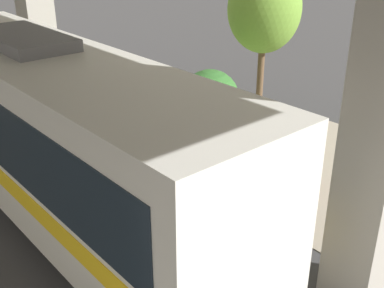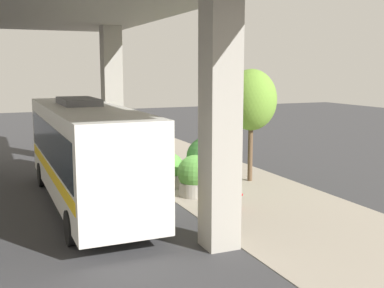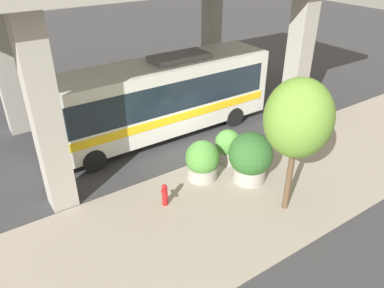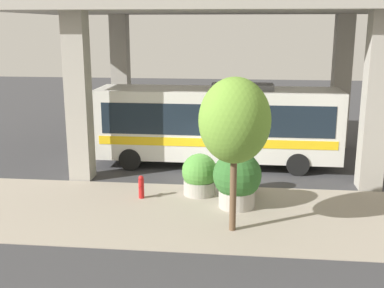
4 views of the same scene
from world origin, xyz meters
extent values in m
plane|color=#38383A|center=(0.00, 0.00, 0.00)|extent=(80.00, 80.00, 0.00)
cube|color=gray|center=(-3.00, 0.00, 0.01)|extent=(6.00, 40.00, 0.02)
cube|color=#9E998E|center=(0.50, -5.93, 3.47)|extent=(0.90, 0.90, 6.95)
cube|color=#9E998E|center=(0.50, 5.93, 3.47)|extent=(0.90, 0.90, 6.95)
cube|color=silver|center=(3.06, 0.32, 2.02)|extent=(2.57, 11.03, 3.13)
cube|color=#19232D|center=(3.06, 0.32, 2.39)|extent=(2.61, 10.14, 1.38)
cube|color=yellow|center=(3.06, 0.32, 1.39)|extent=(2.61, 10.47, 0.38)
cube|color=slate|center=(3.06, -0.79, 3.70)|extent=(1.29, 2.76, 0.24)
cylinder|color=black|center=(1.85, 4.18, 0.50)|extent=(0.28, 1.00, 1.00)
cylinder|color=black|center=(4.27, 4.18, 0.50)|extent=(0.28, 1.00, 1.00)
cylinder|color=black|center=(1.85, -3.27, 0.50)|extent=(0.28, 1.00, 1.00)
cylinder|color=black|center=(4.27, -3.27, 0.50)|extent=(0.28, 1.00, 1.00)
cylinder|color=#B21919|center=(-1.72, 2.90, 0.37)|extent=(0.21, 0.21, 0.75)
sphere|color=#B21919|center=(-1.72, 2.90, 0.81)|extent=(0.20, 0.20, 0.20)
cylinder|color=#B21919|center=(-1.87, 2.90, 0.49)|extent=(0.12, 0.09, 0.09)
cylinder|color=#B21919|center=(-1.56, 2.90, 0.49)|extent=(0.12, 0.09, 0.09)
cylinder|color=#9E998E|center=(-0.61, -0.89, 0.29)|extent=(1.02, 1.02, 0.57)
sphere|color=#4C8C38|center=(-0.61, -0.89, 0.89)|extent=(1.14, 1.14, 1.14)
sphere|color=#993F8C|center=(-0.49, -0.99, 0.72)|extent=(0.36, 0.36, 0.36)
cylinder|color=#9E998E|center=(-2.21, -0.69, 0.36)|extent=(1.30, 1.30, 0.72)
sphere|color=#2D6028|center=(-2.21, -0.69, 1.20)|extent=(1.73, 1.73, 1.73)
sphere|color=#BF334C|center=(-2.05, -0.82, 0.91)|extent=(0.45, 0.45, 0.45)
cylinder|color=#9E998E|center=(-1.03, 0.76, 0.28)|extent=(1.23, 1.23, 0.56)
sphere|color=#4C8C38|center=(-1.03, 0.76, 0.94)|extent=(1.36, 1.36, 1.36)
sphere|color=#993F8C|center=(-0.88, 0.64, 0.74)|extent=(0.43, 0.43, 0.43)
cylinder|color=brown|center=(-4.27, -0.60, 1.46)|extent=(0.21, 0.21, 2.92)
ellipsoid|color=olive|center=(-4.27, -0.60, 3.58)|extent=(2.20, 2.20, 2.64)
camera|label=1|loc=(6.92, 9.06, 5.89)|focal=45.00mm
camera|label=2|loc=(6.27, 17.43, 4.92)|focal=45.00mm
camera|label=3|loc=(-11.20, 8.11, 8.71)|focal=35.00mm
camera|label=4|loc=(-18.60, -0.86, 6.39)|focal=45.00mm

